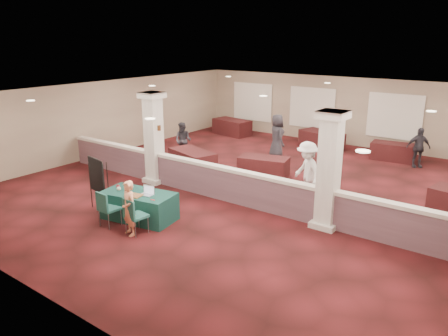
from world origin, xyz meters
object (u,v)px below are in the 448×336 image
Objects in this scene: near_table at (139,206)px; conf_chair_main at (133,213)px; far_table_back_right at (393,152)px; woman at (129,208)px; attendee_b at (307,172)px; attendee_a at (183,140)px; far_table_front_center at (264,167)px; far_table_back_center at (321,140)px; attendee_c at (418,148)px; far_table_back_left at (232,127)px; attendee_d at (277,137)px; easel_board at (97,176)px; conf_chair_side at (107,206)px; far_table_front_left at (193,161)px.

near_table is 1.04m from conf_chair_main.
woman is at bearing -106.58° from far_table_back_right.
attendee_a is at bearing -158.27° from attendee_b.
far_table_front_center is 0.90× the size of far_table_back_center.
far_table_back_left is at bearing 142.86° from attendee_c.
near_table is at bearing 127.23° from attendee_d.
easel_board is (-1.79, -0.02, 0.56)m from near_table.
conf_chair_main is at bearing 131.39° from attendee_d.
attendee_a is 0.82× the size of attendee_d.
far_table_back_center is at bearing 87.69° from conf_chair_side.
woman is at bearing -82.74° from attendee_b.
woman is 0.93× the size of attendee_c.
far_table_back_left is at bearing 83.81° from attendee_a.
easel_board is 0.83× the size of far_table_front_center.
far_table_back_right is at bearing 117.34° from attendee_b.
far_table_back_left is 5.08m from far_table_back_center.
attendee_d is at bearing 80.67° from near_table.
attendee_c reaches higher than easel_board.
far_table_front_center is at bearing 95.50° from conf_chair_main.
attendee_d is at bearing 165.16° from attendee_b.
woman is at bearing -76.80° from attendee_a.
conf_chair_side is 0.56× the size of far_table_back_right.
woman is 5.65m from attendee_b.
attendee_b reaches higher than conf_chair_side.
conf_chair_side is 0.50× the size of far_table_front_left.
far_table_back_left is at bearing 129.17° from woman.
far_table_back_right is at bearing 72.44° from conf_chair_side.
attendee_a is 6.65m from attendee_b.
attendee_b is at bearing 78.74° from woman.
attendee_a is at bearing -128.99° from far_table_back_center.
near_table is 1.16× the size of far_table_back_right.
near_table is at bearing 11.54° from easel_board.
easel_board is at bearing 176.49° from woman.
attendee_b is (6.48, -1.48, 0.19)m from attendee_a.
far_table_front_left is 1.96m from attendee_a.
attendee_c reaches higher than far_table_front_center.
far_table_back_center reaches higher than far_table_front_center.
attendee_d is at bearing -32.32° from far_table_back_left.
woman is 7.57m from attendee_a.
attendee_c is (6.85, 5.70, 0.40)m from far_table_front_left.
far_table_back_center is (1.07, 11.53, -0.18)m from conf_chair_side.
attendee_c is at bearing -120.67° from attendee_d.
far_table_back_left is at bearing 173.71° from attendee_b.
easel_board is 5.86m from attendee_a.
far_table_front_left is (-1.79, 4.45, 0.01)m from near_table.
attendee_b reaches higher than easel_board.
attendee_a is at bearing 115.89° from easel_board.
conf_chair_main is 0.50× the size of far_table_back_center.
attendee_b is (3.17, 4.15, 0.56)m from near_table.
conf_chair_side is 12.31m from far_table_back_right.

